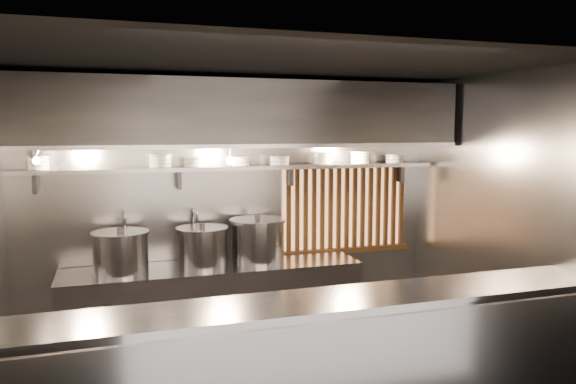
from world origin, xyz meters
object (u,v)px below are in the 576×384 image
stock_pot_mid (202,247)px  pendant_bulb (230,161)px  stock_pot_left (121,252)px  heat_lamp (33,154)px  stock_pot_right (258,240)px

stock_pot_mid → pendant_bulb: bearing=9.7°
stock_pot_left → stock_pot_mid: stock_pot_left is taller
pendant_bulb → stock_pot_mid: size_ratio=0.31×
heat_lamp → stock_pot_left: size_ratio=0.63×
heat_lamp → stock_pot_right: 2.30m
pendant_bulb → stock_pot_mid: 0.92m
pendant_bulb → stock_pot_right: bearing=-4.4°
stock_pot_left → heat_lamp: bearing=-159.3°
stock_pot_right → pendant_bulb: bearing=175.6°
pendant_bulb → stock_pot_left: bearing=-175.6°
heat_lamp → stock_pot_mid: size_ratio=0.57×
stock_pot_mid → stock_pot_right: 0.59m
stock_pot_left → stock_pot_right: bearing=2.7°
heat_lamp → pendant_bulb: 1.83m
stock_pot_mid → stock_pot_right: (0.59, 0.03, 0.03)m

